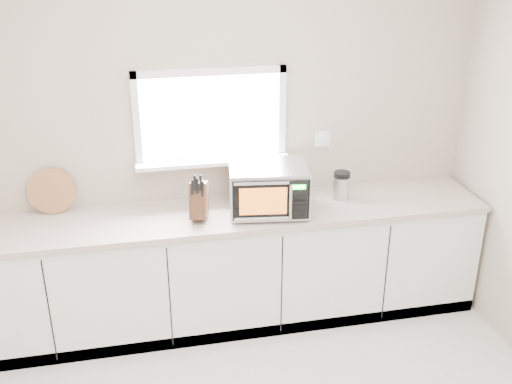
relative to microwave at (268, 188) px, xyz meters
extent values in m
cube|color=#B09E8C|center=(-0.35, 0.37, 0.25)|extent=(4.00, 0.02, 2.70)
cube|color=white|center=(-0.35, 0.35, 0.45)|extent=(1.00, 0.02, 0.60)
cube|color=white|center=(-0.35, 0.29, 0.13)|extent=(1.12, 0.16, 0.03)
cube|color=white|center=(-0.35, 0.34, 0.77)|extent=(1.10, 0.04, 0.05)
cube|color=white|center=(-0.35, 0.34, 0.12)|extent=(1.10, 0.04, 0.05)
cube|color=white|center=(-0.88, 0.34, 0.45)|extent=(0.05, 0.04, 0.70)
cube|color=white|center=(0.17, 0.34, 0.45)|extent=(0.05, 0.04, 0.70)
cube|color=white|center=(0.50, 0.36, 0.22)|extent=(0.12, 0.01, 0.12)
cube|color=silver|center=(-0.35, 0.07, -0.66)|extent=(3.92, 0.60, 0.88)
cube|color=#BFAB9E|center=(-0.35, 0.06, -0.20)|extent=(3.92, 0.64, 0.04)
cylinder|color=black|center=(-0.25, -0.12, -0.18)|extent=(0.03, 0.03, 0.02)
cylinder|color=black|center=(-0.20, 0.20, -0.18)|extent=(0.03, 0.03, 0.02)
cylinder|color=black|center=(0.21, -0.19, -0.18)|extent=(0.03, 0.03, 0.02)
cylinder|color=black|center=(0.25, 0.14, -0.18)|extent=(0.03, 0.03, 0.02)
cube|color=#B2B5B9|center=(0.00, 0.01, 0.00)|extent=(0.60, 0.49, 0.33)
cube|color=black|center=(-0.03, -0.20, 0.00)|extent=(0.52, 0.08, 0.29)
cube|color=orange|center=(-0.08, -0.20, 0.00)|extent=(0.32, 0.05, 0.20)
cylinder|color=silver|center=(0.10, -0.25, 0.00)|extent=(0.02, 0.02, 0.26)
cube|color=black|center=(0.15, -0.23, 0.00)|extent=(0.13, 0.02, 0.28)
cube|color=#19FF33|center=(0.15, -0.24, 0.09)|extent=(0.09, 0.02, 0.03)
cube|color=silver|center=(0.00, 0.01, 0.16)|extent=(0.60, 0.49, 0.01)
cube|color=#4E2C1C|center=(-0.50, -0.01, -0.04)|extent=(0.17, 0.26, 0.29)
cube|color=black|center=(-0.54, -0.06, 0.08)|extent=(0.03, 0.05, 0.11)
cube|color=black|center=(-0.51, -0.07, 0.09)|extent=(0.03, 0.05, 0.11)
cube|color=black|center=(-0.48, -0.08, 0.07)|extent=(0.03, 0.05, 0.11)
cube|color=black|center=(-0.53, -0.06, 0.11)|extent=(0.03, 0.05, 0.11)
cube|color=black|center=(-0.49, -0.07, 0.11)|extent=(0.03, 0.05, 0.11)
cylinder|color=olive|center=(-1.50, 0.31, -0.02)|extent=(0.33, 0.08, 0.33)
cylinder|color=#B2B5B9|center=(0.59, 0.11, -0.10)|extent=(0.15, 0.15, 0.18)
cylinder|color=black|center=(0.59, 0.11, 0.01)|extent=(0.15, 0.15, 0.04)
camera|label=1|loc=(-0.89, -3.79, 1.66)|focal=42.00mm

